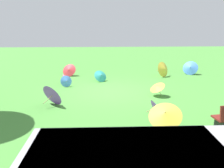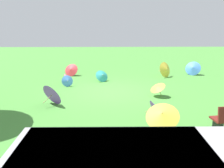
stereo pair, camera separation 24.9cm
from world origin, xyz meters
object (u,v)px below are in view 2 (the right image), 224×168
Objects in this scene: parasol_teal_0 at (102,75)px; parasol_yellow_2 at (157,87)px; parasol_purple_0 at (155,107)px; parasol_pink_0 at (68,78)px; parasol_blue_0 at (193,68)px; parasol_purple_2 at (54,94)px; parasol_yellow_0 at (166,69)px; parasol_blue_1 at (68,81)px; parasol_yellow_1 at (162,115)px; parasol_red_1 at (71,70)px.

parasol_yellow_2 is (-2.42, 2.69, 0.10)m from parasol_teal_0.
parasol_purple_0 is 1.00× the size of parasol_pink_0.
parasol_purple_2 is at bearing 35.35° from parasol_blue_0.
parasol_purple_0 is 0.60× the size of parasol_purple_2.
parasol_yellow_0 is at bearing -165.42° from parasol_teal_0.
parasol_yellow_2 is (-4.21, 2.46, 0.16)m from parasol_pink_0.
parasol_blue_1 is (-0.08, 0.76, 0.02)m from parasol_pink_0.
parasol_yellow_1 reaches higher than parasol_blue_1.
parasol_yellow_1 is at bearing 115.89° from parasol_red_1.
parasol_red_1 is at bearing -88.91° from parasol_purple_2.
parasol_purple_0 is at bearing 76.48° from parasol_yellow_2.
parasol_yellow_1 reaches higher than parasol_yellow_2.
parasol_yellow_1 reaches higher than parasol_yellow_0.
parasol_yellow_2 is 0.92× the size of parasol_red_1.
parasol_yellow_0 is 0.91× the size of parasol_blue_0.
parasol_blue_0 is at bearing -125.72° from parasol_yellow_2.
parasol_purple_2 is at bearing 87.77° from parasol_blue_1.
parasol_blue_0 is (-1.78, -0.58, -0.03)m from parasol_yellow_0.
parasol_purple_2 is at bearing 63.51° from parasol_teal_0.
parasol_pink_0 is 3.39m from parasol_purple_2.
parasol_blue_1 is at bearing -56.05° from parasol_yellow_1.
parasol_red_1 reaches higher than parasol_blue_1.
parasol_red_1 is at bearing -64.11° from parasol_yellow_1.
parasol_purple_2 is (3.73, -1.13, 0.16)m from parasol_purple_0.
parasol_yellow_2 is 5.21m from parasol_blue_0.
parasol_yellow_0 is at bearing -104.57° from parasol_yellow_1.
parasol_purple_0 is at bearing 129.37° from parasol_pink_0.
parasol_teal_0 is 0.80× the size of parasol_blue_0.
parasol_pink_0 is at bearing -90.35° from parasol_purple_2.
parasol_purple_2 reaches higher than parasol_yellow_2.
parasol_purple_2 is (7.27, 5.16, 0.02)m from parasol_blue_0.
parasol_blue_0 is at bearing -179.26° from parasol_red_1.
parasol_yellow_1 is 1.12× the size of parasol_blue_0.
parasol_red_1 is 0.91× the size of parasol_purple_2.
parasol_yellow_0 is 1.13× the size of parasol_teal_0.
parasol_blue_1 is 0.67× the size of parasol_red_1.
parasol_yellow_1 is 4.47m from parasol_purple_2.
parasol_pink_0 is 1.68m from parasol_red_1.
parasol_blue_1 is at bearing 96.13° from parasol_pink_0.
parasol_yellow_1 is at bearing 144.32° from parasol_purple_2.
parasol_purple_2 is (0.10, 2.63, 0.16)m from parasol_blue_1.
parasol_purple_0 is at bearing 72.89° from parasol_yellow_0.
parasol_pink_0 is 0.57× the size of parasol_blue_0.
parasol_yellow_0 reaches higher than parasol_purple_0.
parasol_red_1 is (1.90, -1.44, 0.04)m from parasol_teal_0.
parasol_pink_0 is 0.99× the size of parasol_blue_1.
parasol_blue_0 is at bearing -164.31° from parasol_teal_0.
parasol_yellow_2 is 5.98m from parasol_red_1.
parasol_purple_2 is at bearing 12.38° from parasol_yellow_2.
parasol_yellow_1 reaches higher than parasol_pink_0.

